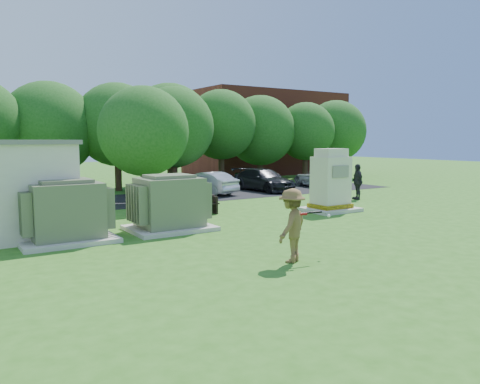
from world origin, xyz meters
TOP-DOWN VIEW (x-y plane):
  - ground at (0.00, 0.00)m, footprint 120.00×120.00m
  - brick_building at (18.00, 27.00)m, footprint 15.00×8.00m
  - parking_strip at (7.00, 13.50)m, footprint 20.00×6.00m
  - transformer_left at (-6.50, 4.50)m, footprint 3.00×2.40m
  - transformer_right at (-2.80, 4.50)m, footprint 3.00×2.40m
  - generator_cabinet at (5.47, 4.62)m, footprint 2.42×1.98m
  - picnic_table at (-0.32, 7.44)m, footprint 1.95×1.46m
  - batter at (-1.91, -1.55)m, footprint 1.51×1.28m
  - person_at_picnic at (-0.68, 5.96)m, footprint 0.76×0.62m
  - person_walking_right at (9.81, 6.99)m, footprint 0.92×1.27m
  - car_white at (1.12, 14.07)m, footprint 1.74×3.78m
  - car_silver_a at (3.92, 13.80)m, footprint 2.55×4.44m
  - car_dark at (8.01, 13.48)m, footprint 2.31×5.08m
  - car_silver_b at (12.79, 13.22)m, footprint 2.69×4.86m
  - batting_equipment at (-1.29, -1.63)m, footprint 1.32×0.29m
  - tree_row at (1.75, 18.50)m, footprint 41.30×13.30m

SIDE VIEW (x-z plane):
  - ground at x=0.00m, z-range 0.00..0.00m
  - parking_strip at x=7.00m, z-range 0.00..0.01m
  - picnic_table at x=-0.32m, z-range 0.10..0.94m
  - car_white at x=1.12m, z-range 0.00..1.25m
  - car_silver_b at x=12.79m, z-range 0.00..1.29m
  - car_silver_a at x=3.92m, z-range 0.00..1.38m
  - car_dark at x=8.01m, z-range 0.00..1.44m
  - person_at_picnic at x=-0.68m, z-range 0.00..1.48m
  - transformer_left at x=-6.50m, z-range -0.07..2.00m
  - transformer_right at x=-2.80m, z-range -0.07..2.00m
  - person_walking_right at x=9.81m, z-range 0.00..2.00m
  - batter at x=-1.91m, z-range 0.00..2.03m
  - generator_cabinet at x=5.47m, z-range -0.18..2.76m
  - batting_equipment at x=-1.29m, z-range 1.18..1.43m
  - brick_building at x=18.00m, z-range 0.00..8.00m
  - tree_row at x=1.75m, z-range 0.50..7.80m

